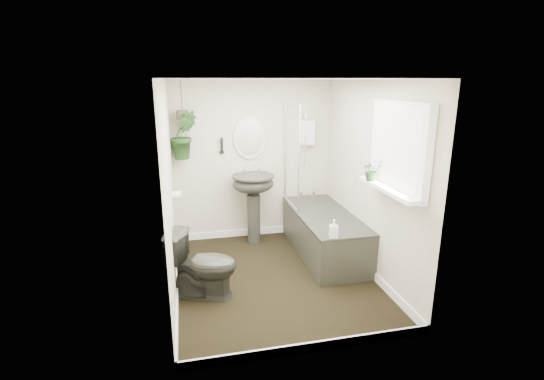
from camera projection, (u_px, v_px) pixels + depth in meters
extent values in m
cube|color=black|center=(275.00, 278.00, 4.74)|extent=(2.30, 2.80, 0.02)
cube|color=white|center=(275.00, 78.00, 4.12)|extent=(2.30, 2.80, 0.02)
cube|color=silver|center=(253.00, 161.00, 5.75)|extent=(2.30, 0.02, 2.30)
cube|color=silver|center=(316.00, 230.00, 3.10)|extent=(2.30, 0.02, 2.30)
cube|color=silver|center=(169.00, 191.00, 4.18)|extent=(0.02, 2.80, 2.30)
cube|color=silver|center=(370.00, 179.00, 4.67)|extent=(0.02, 2.80, 2.30)
cube|color=white|center=(275.00, 273.00, 4.72)|extent=(2.30, 2.80, 0.10)
cube|color=white|center=(307.00, 133.00, 5.75)|extent=(0.20, 0.10, 0.35)
ellipsoid|color=beige|center=(250.00, 137.00, 5.61)|extent=(0.46, 0.03, 0.62)
cylinder|color=black|center=(222.00, 145.00, 5.54)|extent=(0.04, 0.04, 0.22)
cylinder|color=white|center=(177.00, 195.00, 4.92)|extent=(0.11, 0.11, 0.11)
cube|color=white|center=(399.00, 147.00, 3.87)|extent=(0.08, 1.00, 0.90)
cube|color=white|center=(389.00, 189.00, 3.97)|extent=(0.18, 1.00, 0.04)
cube|color=white|center=(395.00, 148.00, 3.86)|extent=(0.01, 0.86, 0.76)
imported|color=#272822|center=(203.00, 264.00, 4.25)|extent=(0.83, 0.64, 0.74)
imported|color=black|center=(372.00, 170.00, 4.20)|extent=(0.22, 0.19, 0.22)
imported|color=black|center=(184.00, 135.00, 5.28)|extent=(0.40, 0.34, 0.65)
imported|color=black|center=(334.00, 229.00, 4.41)|extent=(0.11, 0.11, 0.21)
cylinder|color=#4E4631|center=(182.00, 115.00, 5.21)|extent=(0.16, 0.16, 0.12)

